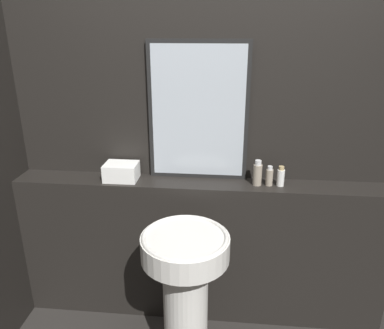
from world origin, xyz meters
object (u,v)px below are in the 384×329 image
object	(u,v)px
pedestal_sink	(185,287)
towel_stack	(121,172)
shampoo_bottle	(258,174)
conditioner_bottle	(269,176)
lotion_bottle	(281,177)
mirror	(198,112)

from	to	relation	value
pedestal_sink	towel_stack	size ratio (longest dim) A/B	4.30
shampoo_bottle	conditioner_bottle	size ratio (longest dim) A/B	1.28
shampoo_bottle	conditioner_bottle	world-z (taller)	shampoo_bottle
towel_stack	conditioner_bottle	size ratio (longest dim) A/B	1.65
towel_stack	shampoo_bottle	xyz separation A→B (m)	(0.86, 0.00, 0.02)
shampoo_bottle	conditioner_bottle	bearing A→B (deg)	-0.00
shampoo_bottle	conditioner_bottle	xyz separation A→B (m)	(0.07, -0.00, -0.02)
shampoo_bottle	lotion_bottle	xyz separation A→B (m)	(0.14, 0.00, -0.02)
mirror	lotion_bottle	bearing A→B (deg)	-9.92
lotion_bottle	towel_stack	bearing A→B (deg)	180.00
conditioner_bottle	lotion_bottle	xyz separation A→B (m)	(0.07, 0.00, 0.00)
mirror	shampoo_bottle	distance (m)	0.53
towel_stack	conditioner_bottle	distance (m)	0.94
pedestal_sink	mirror	size ratio (longest dim) A/B	1.04
mirror	lotion_bottle	world-z (taller)	mirror
lotion_bottle	shampoo_bottle	bearing A→B (deg)	180.00
pedestal_sink	mirror	world-z (taller)	mirror
towel_stack	mirror	bearing A→B (deg)	10.62
pedestal_sink	lotion_bottle	distance (m)	0.87
pedestal_sink	towel_stack	xyz separation A→B (m)	(-0.47, 0.48, 0.48)
pedestal_sink	shampoo_bottle	distance (m)	0.80
towel_stack	lotion_bottle	size ratio (longest dim) A/B	1.64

